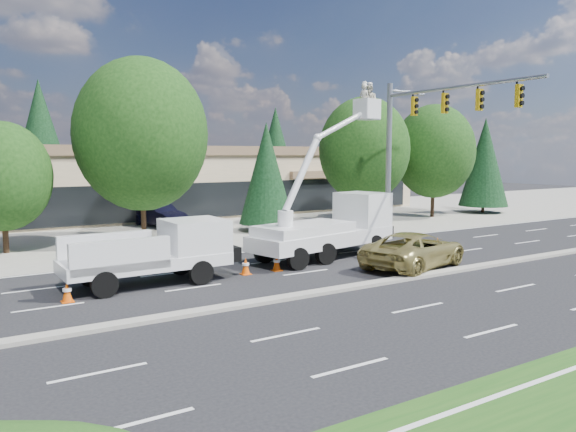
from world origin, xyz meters
TOP-DOWN VIEW (x-y plane):
  - ground at (0.00, 0.00)m, footprint 140.00×140.00m
  - concrete_apron at (0.00, 20.00)m, footprint 140.00×22.00m
  - road_median at (0.00, 0.00)m, footprint 120.00×0.55m
  - strip_mall at (0.00, 29.97)m, footprint 50.40×15.40m
  - tree_front_c at (-10.00, 15.00)m, footprint 4.70×4.70m
  - tree_front_d at (-3.00, 15.00)m, footprint 7.35×7.35m
  - tree_front_e at (5.00, 15.00)m, footprint 3.51×3.51m
  - tree_front_f at (13.00, 15.00)m, footprint 6.42×6.42m
  - tree_front_g at (20.00, 15.00)m, footprint 6.28×6.28m
  - tree_front_h at (26.00, 15.00)m, footprint 4.00×4.00m
  - tree_back_b at (-4.00, 42.00)m, footprint 6.04×6.04m
  - tree_back_c at (10.00, 42.00)m, footprint 5.14×5.14m
  - tree_back_d at (22.00, 42.00)m, footprint 5.28×5.28m
  - signal_mast at (10.03, 7.04)m, footprint 2.76×10.16m
  - utility_pickup at (-5.84, 4.58)m, footprint 6.19×2.51m
  - bucket_truck at (3.38, 5.59)m, footprint 8.77×3.84m
  - traffic_cone_a at (-9.34, 3.60)m, footprint 0.40×0.40m
  - traffic_cone_b at (-2.28, 4.24)m, footprint 0.40×0.40m
  - traffic_cone_c at (-0.84, 4.16)m, footprint 0.40×0.40m
  - traffic_cone_d at (8.61, 3.94)m, footprint 0.40×0.40m
  - minivan at (4.60, 1.55)m, footprint 6.06×3.94m
  - parked_car_east at (0.00, 21.00)m, footprint 2.66×5.04m

SIDE VIEW (x-z plane):
  - ground at x=0.00m, z-range 0.00..0.00m
  - concrete_apron at x=0.00m, z-range 0.00..0.01m
  - road_median at x=0.00m, z-range 0.00..0.12m
  - traffic_cone_a at x=-9.34m, z-range -0.01..0.69m
  - traffic_cone_b at x=-2.28m, z-range -0.01..0.69m
  - traffic_cone_c at x=-0.84m, z-range -0.01..0.69m
  - traffic_cone_d at x=8.61m, z-range -0.01..0.69m
  - minivan at x=4.60m, z-range 0.00..1.55m
  - parked_car_east at x=0.00m, z-range 0.00..1.58m
  - utility_pickup at x=-5.84m, z-range -0.21..2.16m
  - bucket_truck at x=3.38m, z-range -2.34..6.12m
  - strip_mall at x=0.00m, z-range 0.08..5.58m
  - tree_front_e at x=5.00m, z-range 0.25..7.16m
  - tree_front_c at x=-10.00m, z-range 0.55..7.08m
  - tree_front_h at x=26.00m, z-range 0.29..8.17m
  - tree_front_g at x=20.00m, z-range 0.74..9.46m
  - tree_front_f at x=13.00m, z-range 0.76..9.67m
  - tree_back_c at x=10.00m, z-range 0.37..10.50m
  - tree_back_d at x=22.00m, z-range 0.38..10.79m
  - tree_front_d at x=-3.00m, z-range 0.87..11.07m
  - signal_mast at x=10.03m, z-range 1.56..10.56m
  - tree_back_b at x=-4.00m, z-range 0.43..12.35m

